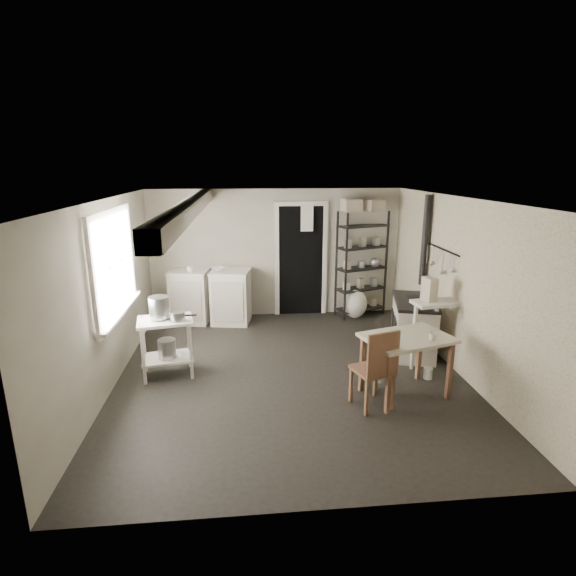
{
  "coord_description": "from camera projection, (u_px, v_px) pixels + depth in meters",
  "views": [
    {
      "loc": [
        -0.57,
        -5.48,
        2.69
      ],
      "look_at": [
        0.0,
        0.3,
        1.1
      ],
      "focal_mm": 28.0,
      "sensor_mm": 36.0,
      "label": 1
    }
  ],
  "objects": [
    {
      "name": "floor",
      "position": [
        290.0,
        373.0,
        6.03
      ],
      "size": [
        5.0,
        5.0,
        0.0
      ],
      "primitive_type": "plane",
      "color": "black",
      "rests_on": "ground"
    },
    {
      "name": "ceiling",
      "position": [
        290.0,
        199.0,
        5.42
      ],
      "size": [
        5.0,
        5.0,
        0.0
      ],
      "primitive_type": "plane",
      "rotation": [
        3.14,
        0.0,
        0.0
      ],
      "color": "beige",
      "rests_on": "wall_back"
    },
    {
      "name": "wall_back",
      "position": [
        276.0,
        253.0,
        8.12
      ],
      "size": [
        4.5,
        0.02,
        2.3
      ],
      "primitive_type": "cube",
      "color": "#B0A896",
      "rests_on": "ground"
    },
    {
      "name": "wall_front",
      "position": [
        325.0,
        381.0,
        3.32
      ],
      "size": [
        4.5,
        0.02,
        2.3
      ],
      "primitive_type": "cube",
      "color": "#B0A896",
      "rests_on": "ground"
    },
    {
      "name": "wall_left",
      "position": [
        108.0,
        295.0,
        5.51
      ],
      "size": [
        0.02,
        5.0,
        2.3
      ],
      "primitive_type": "cube",
      "color": "#B0A896",
      "rests_on": "ground"
    },
    {
      "name": "wall_right",
      "position": [
        459.0,
        286.0,
        5.94
      ],
      "size": [
        0.02,
        5.0,
        2.3
      ],
      "primitive_type": "cube",
      "color": "#B0A896",
      "rests_on": "ground"
    },
    {
      "name": "window",
      "position": [
        112.0,
        264.0,
        5.61
      ],
      "size": [
        0.12,
        1.76,
        1.28
      ],
      "primitive_type": null,
      "color": "white",
      "rests_on": "wall_left"
    },
    {
      "name": "doorway",
      "position": [
        301.0,
        261.0,
        8.18
      ],
      "size": [
        0.96,
        0.1,
        2.08
      ],
      "primitive_type": null,
      "color": "white",
      "rests_on": "ground"
    },
    {
      "name": "ceiling_beam",
      "position": [
        190.0,
        208.0,
        5.33
      ],
      "size": [
        0.18,
        5.0,
        0.18
      ],
      "primitive_type": null,
      "color": "white",
      "rests_on": "ceiling"
    },
    {
      "name": "wallpaper_panel",
      "position": [
        458.0,
        286.0,
        5.94
      ],
      "size": [
        0.01,
        5.0,
        2.3
      ],
      "primitive_type": null,
      "color": "beige",
      "rests_on": "wall_right"
    },
    {
      "name": "utensil_rail",
      "position": [
        438.0,
        248.0,
        6.4
      ],
      "size": [
        0.06,
        1.2,
        0.44
      ],
      "primitive_type": null,
      "color": "#AAAAAC",
      "rests_on": "wall_right"
    },
    {
      "name": "prep_table",
      "position": [
        167.0,
        347.0,
        5.87
      ],
      "size": [
        0.76,
        0.6,
        0.78
      ],
      "primitive_type": null,
      "rotation": [
        0.0,
        0.0,
        0.18
      ],
      "color": "white",
      "rests_on": "ground"
    },
    {
      "name": "stockpot",
      "position": [
        159.0,
        307.0,
        5.73
      ],
      "size": [
        0.33,
        0.33,
        0.28
      ],
      "primitive_type": "cylinder",
      "rotation": [
        0.0,
        0.0,
        -0.34
      ],
      "color": "#AAAAAC",
      "rests_on": "prep_table"
    },
    {
      "name": "saucepan",
      "position": [
        177.0,
        316.0,
        5.69
      ],
      "size": [
        0.23,
        0.23,
        0.11
      ],
      "primitive_type": "cylinder",
      "rotation": [
        0.0,
        0.0,
        -0.24
      ],
      "color": "#AAAAAC",
      "rests_on": "prep_table"
    },
    {
      "name": "bucket",
      "position": [
        167.0,
        349.0,
        5.84
      ],
      "size": [
        0.25,
        0.25,
        0.25
      ],
      "primitive_type": "cylinder",
      "rotation": [
        0.0,
        0.0,
        -0.08
      ],
      "color": "#AAAAAC",
      "rests_on": "prep_table"
    },
    {
      "name": "base_cabinets",
      "position": [
        211.0,
        297.0,
        7.89
      ],
      "size": [
        1.51,
        0.83,
        0.94
      ],
      "primitive_type": null,
      "rotation": [
        0.0,
        0.0,
        -0.16
      ],
      "color": "beige",
      "rests_on": "ground"
    },
    {
      "name": "mixing_bowl",
      "position": [
        218.0,
        269.0,
        7.73
      ],
      "size": [
        0.41,
        0.41,
        0.08
      ],
      "primitive_type": "imported",
      "rotation": [
        0.0,
        0.0,
        0.43
      ],
      "color": "white",
      "rests_on": "base_cabinets"
    },
    {
      "name": "counter_cup",
      "position": [
        190.0,
        271.0,
        7.59
      ],
      "size": [
        0.15,
        0.15,
        0.1
      ],
      "primitive_type": "imported",
      "rotation": [
        0.0,
        0.0,
        -0.17
      ],
      "color": "white",
      "rests_on": "base_cabinets"
    },
    {
      "name": "shelf_rack",
      "position": [
        361.0,
        265.0,
        8.13
      ],
      "size": [
        0.97,
        0.65,
        1.92
      ],
      "primitive_type": null,
      "rotation": [
        0.0,
        0.0,
        0.36
      ],
      "color": "black",
      "rests_on": "ground"
    },
    {
      "name": "shelf_jar",
      "position": [
        347.0,
        243.0,
        8.0
      ],
      "size": [
        0.08,
        0.08,
        0.17
      ],
      "primitive_type": "imported",
      "rotation": [
        0.0,
        0.0,
        0.03
      ],
      "color": "white",
      "rests_on": "shelf_rack"
    },
    {
      "name": "storage_box_a",
      "position": [
        351.0,
        206.0,
        7.8
      ],
      "size": [
        0.35,
        0.32,
        0.21
      ],
      "primitive_type": "cube",
      "rotation": [
        0.0,
        0.0,
        0.18
      ],
      "color": "beige",
      "rests_on": "shelf_rack"
    },
    {
      "name": "storage_box_b",
      "position": [
        374.0,
        207.0,
        7.85
      ],
      "size": [
        0.36,
        0.35,
        0.19
      ],
      "primitive_type": "cube",
      "rotation": [
        0.0,
        0.0,
        0.3
      ],
      "color": "beige",
      "rests_on": "shelf_rack"
    },
    {
      "name": "stove",
      "position": [
        414.0,
        324.0,
        6.59
      ],
      "size": [
        0.8,
        1.13,
        0.81
      ],
      "primitive_type": null,
      "rotation": [
        0.0,
        0.0,
        -0.25
      ],
      "color": "beige",
      "rests_on": "ground"
    },
    {
      "name": "stovepipe",
      "position": [
        425.0,
        241.0,
        6.8
      ],
      "size": [
        0.14,
        0.14,
        1.35
      ],
      "primitive_type": null,
      "rotation": [
        0.0,
        0.0,
        -0.41
      ],
      "color": "black",
      "rests_on": "stove"
    },
    {
      "name": "side_ledge",
      "position": [
        433.0,
        338.0,
        6.1
      ],
      "size": [
        0.66,
        0.42,
        0.95
      ],
      "primitive_type": null,
      "rotation": [
        0.0,
        0.0,
        0.15
      ],
      "color": "white",
      "rests_on": "ground"
    },
    {
      "name": "oats_box",
      "position": [
        429.0,
        296.0,
        5.97
      ],
      "size": [
        0.17,
        0.23,
        0.32
      ],
      "primitive_type": "cube",
      "rotation": [
        0.0,
        0.0,
        0.2
      ],
      "color": "beige",
      "rests_on": "side_ledge"
    },
    {
      "name": "work_table",
      "position": [
        405.0,
        366.0,
        5.36
      ],
      "size": [
        1.15,
        0.95,
        0.75
      ],
      "primitive_type": null,
      "rotation": [
        0.0,
        0.0,
        0.29
      ],
      "color": "beige",
      "rests_on": "ground"
    },
    {
      "name": "table_cup",
      "position": [
        432.0,
        336.0,
        5.15
      ],
      "size": [
        0.1,
        0.1,
        0.09
      ],
      "primitive_type": "imported",
      "rotation": [
        0.0,
        0.0,
        0.08
      ],
      "color": "white",
      "rests_on": "work_table"
    },
    {
      "name": "chair",
      "position": [
        373.0,
        367.0,
        5.08
      ],
      "size": [
        0.5,
        0.52,
        0.96
      ],
      "primitive_type": null,
      "rotation": [
        0.0,
        0.0,
        0.3
      ],
      "color": "brown",
      "rests_on": "ground"
    },
    {
      "name": "flour_sack",
      "position": [
        355.0,
        305.0,
        8.14
      ],
      "size": [
        0.55,
        0.51,
        0.52
      ],
      "primitive_type": "ellipsoid",
      "rotation": [
        0.0,
        0.0,
        0.4
      ],
      "color": "white",
      "rests_on": "ground"
    },
    {
      "name": "floor_crock",
      "position": [
        428.0,
        373.0,
        5.85
      ],
      "size": [
        0.15,
        0.15,
        0.15
      ],
      "primitive_type": "cylinder",
      "rotation": [
        0.0,
        0.0,
        -0.4
      ],
      "color": "white",
      "rests_on": "ground"
    }
  ]
}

